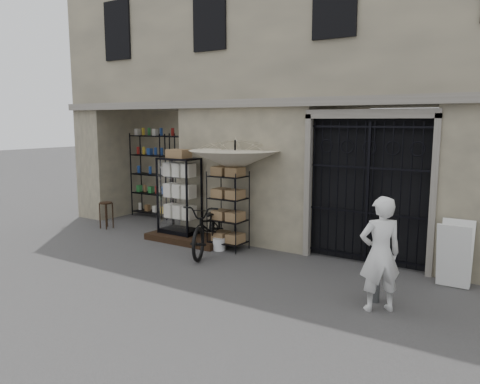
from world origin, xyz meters
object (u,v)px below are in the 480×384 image
Objects in this scene: display_cabinet at (179,200)px; steel_bollard at (376,278)px; shopkeeper at (377,310)px; bicycle at (209,252)px; wire_rack at (228,211)px; wooden_stool at (106,215)px; white_bucket at (219,244)px; market_umbrella at (235,155)px; easel_sign at (455,254)px.

display_cabinet is 2.57× the size of steel_bollard.
bicycle is at bearing -54.72° from shopkeeper.
wire_rack is 3.98m from steel_bollard.
wire_rack reaches higher than shopkeeper.
wire_rack is 2.49× the size of wooden_stool.
display_cabinet is 1.52m from wire_rack.
white_bucket is at bearing -135.51° from wire_rack.
bicycle is at bearing -7.62° from display_cabinet.
display_cabinet reaches higher than wire_rack.
market_umbrella is 2.59× the size of easel_sign.
bicycle is 4.05m from steel_bollard.
display_cabinet is 5.73m from shopkeeper.
steel_bollard is (3.73, -1.29, -0.47)m from wire_rack.
bicycle reaches higher than wooden_stool.
white_bucket is (-0.11, -0.20, -0.73)m from wire_rack.
wooden_stool is at bearing 178.35° from white_bucket.
wire_rack is at bearing 44.65° from bicycle.
white_bucket reaches higher than shopkeeper.
market_umbrella is 1.38× the size of bicycle.
easel_sign is at bearing 16.15° from display_cabinet.
easel_sign is at bearing -14.29° from bicycle.
market_umbrella reaches higher than shopkeeper.
bicycle is 3.02× the size of wooden_stool.
market_umbrella is at bearing -64.43° from shopkeeper.
white_bucket is 3.81m from wooden_stool.
shopkeeper is 1.56× the size of easel_sign.
wire_rack is at bearing 1.28° from wooden_stool.
market_umbrella reaches higher than easel_sign.
bicycle is at bearing -110.02° from white_bucket.
easel_sign is (6.18, 0.02, -0.39)m from display_cabinet.
easel_sign is (0.93, 1.42, 0.20)m from steel_bollard.
market_umbrella is at bearing 178.17° from easel_sign.
bicycle is at bearing -130.33° from wire_rack.
shopkeeper is at bearing -36.72° from bicycle.
white_bucket is 0.16× the size of shopkeeper.
wire_rack reaches higher than easel_sign.
steel_bollard is at bearing -22.15° from market_umbrella.
wire_rack is 0.83× the size of bicycle.
bicycle is (-0.26, -0.67, -2.11)m from market_umbrella.
steel_bollard is at bearing -15.91° from white_bucket.
steel_bollard is (3.94, -0.83, 0.39)m from bicycle.
display_cabinet reaches higher than wooden_stool.
bicycle is 1.21× the size of shopkeeper.
wooden_stool is at bearing -179.41° from easel_sign.
market_umbrella is at bearing 68.19° from white_bucket.
market_umbrella reaches higher than white_bucket.
white_bucket is 0.36× the size of steel_bollard.
shopkeeper is (4.08, -1.13, 0.00)m from bicycle.
wire_rack is at bearing -103.78° from market_umbrella.
wooden_stool is 0.40× the size of shopkeeper.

